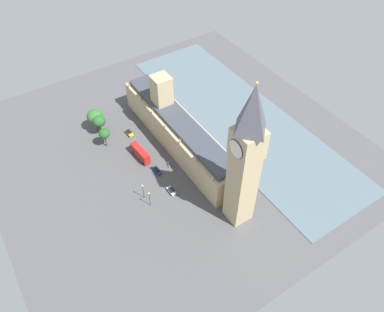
{
  "coord_description": "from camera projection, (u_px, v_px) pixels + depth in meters",
  "views": [
    {
      "loc": [
        52.74,
        93.55,
        106.07
      ],
      "look_at": [
        1.0,
        14.0,
        7.23
      ],
      "focal_mm": 34.98,
      "sensor_mm": 36.0,
      "label": 1
    }
  ],
  "objects": [
    {
      "name": "ground_plane",
      "position": [
        175.0,
        146.0,
        150.74
      ],
      "size": [
        138.05,
        138.05,
        0.0
      ],
      "primitive_type": "plane",
      "color": "#4C4C4F"
    },
    {
      "name": "river_thames",
      "position": [
        239.0,
        118.0,
        163.01
      ],
      "size": [
        37.98,
        124.24,
        0.25
      ],
      "primitive_type": "cube",
      "color": "slate",
      "rests_on": "ground"
    },
    {
      "name": "parliament_building",
      "position": [
        177.0,
        130.0,
        146.96
      ],
      "size": [
        12.46,
        68.05,
        25.55
      ],
      "color": "tan",
      "rests_on": "ground"
    },
    {
      "name": "clock_tower",
      "position": [
        245.0,
        158.0,
        107.35
      ],
      "size": [
        8.31,
        8.31,
        54.56
      ],
      "color": "tan",
      "rests_on": "ground"
    },
    {
      "name": "car_yellow_cab_midblock",
      "position": [
        129.0,
        133.0,
        155.11
      ],
      "size": [
        2.09,
        4.6,
        1.74
      ],
      "rotation": [
        0.0,
        0.0,
        0.07
      ],
      "color": "gold",
      "rests_on": "ground"
    },
    {
      "name": "double_decker_bus_trailing",
      "position": [
        140.0,
        153.0,
        144.52
      ],
      "size": [
        3.31,
        10.66,
        4.75
      ],
      "rotation": [
        0.0,
        0.0,
        0.08
      ],
      "color": "red",
      "rests_on": "ground"
    },
    {
      "name": "car_blue_by_river_gate",
      "position": [
        157.0,
        170.0,
        140.7
      ],
      "size": [
        1.83,
        4.69,
        1.74
      ],
      "rotation": [
        0.0,
        0.0,
        3.14
      ],
      "color": "navy",
      "rests_on": "ground"
    },
    {
      "name": "car_white_near_tower",
      "position": [
        171.0,
        191.0,
        133.88
      ],
      "size": [
        1.9,
        4.03,
        1.74
      ],
      "rotation": [
        0.0,
        0.0,
        3.15
      ],
      "color": "silver",
      "rests_on": "ground"
    },
    {
      "name": "pedestrian_kerbside",
      "position": [
        168.0,
        164.0,
        143.19
      ],
      "size": [
        0.7,
        0.65,
        1.66
      ],
      "rotation": [
        0.0,
        0.0,
        4.1
      ],
      "color": "navy",
      "rests_on": "ground"
    },
    {
      "name": "pedestrian_far_end",
      "position": [
        169.0,
        166.0,
        142.31
      ],
      "size": [
        0.61,
        0.52,
        1.51
      ],
      "rotation": [
        0.0,
        0.0,
        1.85
      ],
      "color": "gray",
      "rests_on": "ground"
    },
    {
      "name": "plane_tree_opposite_hall",
      "position": [
        104.0,
        134.0,
        146.15
      ],
      "size": [
        4.45,
        4.45,
        8.7
      ],
      "color": "brown",
      "rests_on": "ground"
    },
    {
      "name": "plane_tree_leading",
      "position": [
        99.0,
        121.0,
        150.88
      ],
      "size": [
        5.35,
        5.35,
        9.31
      ],
      "color": "brown",
      "rests_on": "ground"
    },
    {
      "name": "plane_tree_corner",
      "position": [
        95.0,
        116.0,
        152.71
      ],
      "size": [
        6.53,
        6.53,
        9.91
      ],
      "color": "brown",
      "rests_on": "ground"
    },
    {
      "name": "street_lamp_under_trees",
      "position": [
        143.0,
        189.0,
        129.36
      ],
      "size": [
        0.56,
        0.56,
        6.94
      ],
      "color": "black",
      "rests_on": "ground"
    },
    {
      "name": "street_lamp_slot_10",
      "position": [
        149.0,
        197.0,
        127.14
      ],
      "size": [
        0.56,
        0.56,
        6.86
      ],
      "color": "black",
      "rests_on": "ground"
    }
  ]
}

